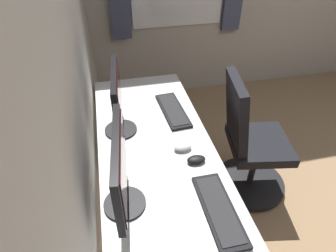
% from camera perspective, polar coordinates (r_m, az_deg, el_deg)
% --- Properties ---
extents(wall_back, '(5.03, 0.10, 2.60)m').
position_cam_1_polar(wall_back, '(1.01, -21.75, 1.16)').
color(wall_back, beige).
rests_on(wall_back, ground).
extents(desk, '(1.91, 0.67, 0.73)m').
position_cam_1_polar(desk, '(1.67, -1.70, -8.16)').
color(desk, white).
rests_on(desk, ground).
extents(drawer_pedestal, '(0.40, 0.51, 0.69)m').
position_cam_1_polar(drawer_pedestal, '(2.05, -3.62, -9.53)').
color(drawer_pedestal, white).
rests_on(drawer_pedestal, ground).
extents(monitor_primary, '(0.49, 0.20, 0.41)m').
position_cam_1_polar(monitor_primary, '(1.24, -9.45, -8.52)').
color(monitor_primary, black).
rests_on(monitor_primary, desk).
extents(monitor_secondary, '(0.48, 0.20, 0.41)m').
position_cam_1_polar(monitor_secondary, '(1.69, -10.05, 5.37)').
color(monitor_secondary, black).
rests_on(monitor_secondary, desk).
extents(keyboard_main, '(0.43, 0.17, 0.02)m').
position_cam_1_polar(keyboard_main, '(1.96, 0.98, 3.18)').
color(keyboard_main, black).
rests_on(keyboard_main, desk).
extents(keyboard_spare, '(0.42, 0.14, 0.02)m').
position_cam_1_polar(keyboard_spare, '(1.40, 10.11, -16.04)').
color(keyboard_spare, black).
rests_on(keyboard_spare, desk).
extents(mouse_main, '(0.06, 0.10, 0.03)m').
position_cam_1_polar(mouse_main, '(1.59, 5.65, -6.66)').
color(mouse_main, black).
rests_on(mouse_main, desk).
extents(mouse_spare, '(0.06, 0.10, 0.03)m').
position_cam_1_polar(mouse_spare, '(1.66, 2.97, -4.26)').
color(mouse_spare, silver).
rests_on(mouse_spare, desk).
extents(office_chair, '(0.56, 0.59, 0.97)m').
position_cam_1_polar(office_chair, '(2.19, 15.86, -3.56)').
color(office_chair, black).
rests_on(office_chair, ground).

